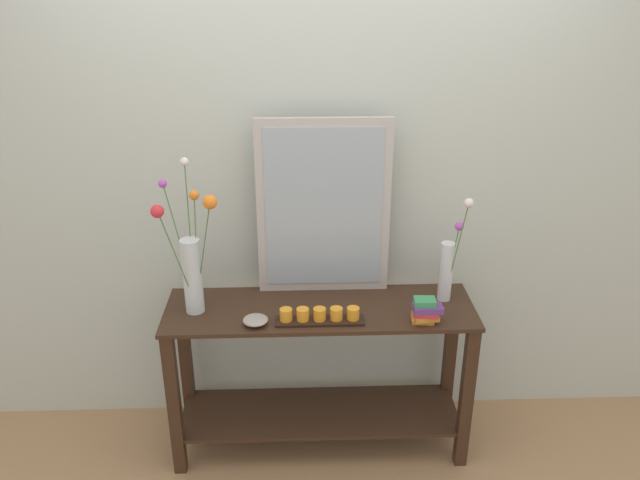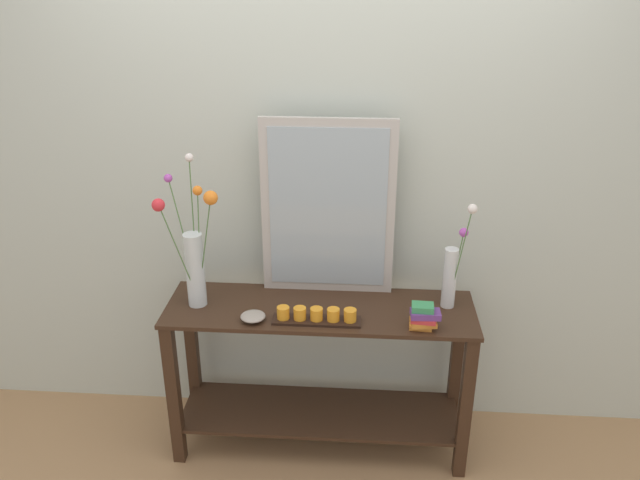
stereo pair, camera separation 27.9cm
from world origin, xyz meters
The scene contains 9 objects.
ground_plane centered at (0.00, 0.00, -0.01)m, with size 7.00×6.00×0.02m, color #A87F56.
wall_back centered at (0.00, 0.33, 1.35)m, with size 6.40×0.08×2.70m, color beige.
console_table centered at (0.00, 0.00, 0.47)m, with size 1.43×0.42×0.78m.
mirror_leaning centered at (0.02, 0.18, 1.20)m, with size 0.62×0.03×0.84m.
tall_vase_left centered at (-0.57, -0.01, 1.03)m, with size 0.26×0.24×0.70m.
vase_right centered at (0.59, 0.06, 0.96)m, with size 0.11×0.10×0.52m.
candle_tray centered at (-0.01, -0.12, 0.81)m, with size 0.39×0.09×0.07m.
decorative_bowl centered at (-0.29, -0.14, 0.80)m, with size 0.11×0.11×0.04m.
book_stack centered at (0.46, -0.15, 0.84)m, with size 0.13×0.09×0.12m.
Camera 1 is at (-0.10, -2.55, 2.25)m, focal length 35.70 mm.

